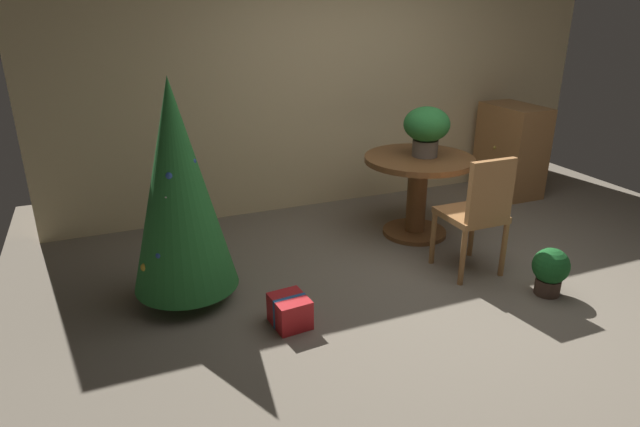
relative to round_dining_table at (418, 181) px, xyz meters
The scene contains 9 objects.
ground_plane 1.20m from the round_dining_table, 105.23° to the right, with size 6.60×6.60×0.00m, color #756B5B.
back_wall_panel 1.43m from the round_dining_table, 103.63° to the left, with size 6.00×0.10×2.60m, color beige.
round_dining_table is the anchor object (origin of this frame).
flower_vase 0.50m from the round_dining_table, ahead, with size 0.41×0.41×0.44m.
wooden_chair_near 0.87m from the round_dining_table, 90.00° to the right, with size 0.43×0.45×0.98m.
holiday_tree 2.25m from the round_dining_table, 169.87° to the right, with size 0.75×0.75×1.62m.
gift_box_red 1.95m from the round_dining_table, 147.88° to the right, with size 0.26×0.29×0.21m.
wooden_cabinet 1.74m from the round_dining_table, 21.48° to the left, with size 0.47×0.74×1.00m.
potted_plant 1.43m from the round_dining_table, 76.69° to the right, with size 0.27×0.27×0.37m.
Camera 1 is at (-2.35, -2.98, 2.06)m, focal length 30.35 mm.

